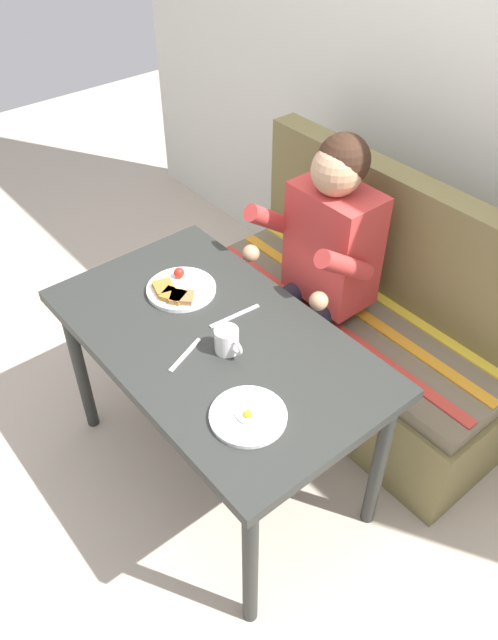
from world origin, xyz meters
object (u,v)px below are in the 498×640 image
plate_eggs (248,416)px  knife (235,316)px  plate_breakfast (179,290)px  fork (185,355)px  couch (358,328)px  coffee_mug (227,340)px  person (320,255)px  table (215,354)px

plate_eggs → knife: 0.45m
plate_breakfast → plate_eggs: (0.61, -0.18, -0.01)m
plate_eggs → fork: (-0.33, 0.01, -0.01)m
couch → coffee_mug: size_ratio=12.20×
person → knife: 0.48m
table → person: person is taller
couch → plate_breakfast: size_ratio=5.71×
knife → plate_eggs: bearing=-28.8°
person → fork: person is taller
couch → plate_eggs: couch is taller
table → person: 0.61m
fork → coffee_mug: bearing=38.8°
person → fork: size_ratio=7.13×
couch → coffee_mug: (0.08, -0.77, 0.45)m
fork → knife: same height
table → plate_breakfast: size_ratio=4.75×
plate_breakfast → fork: bearing=-31.5°
table → coffee_mug: (0.08, -0.01, 0.13)m
table → fork: fork is taller
table → couch: bearing=90.0°
plate_breakfast → person: bearing=73.2°
couch → person: bearing=-120.4°
table → knife: knife is taller
person → plate_breakfast: 0.57m
plate_breakfast → plate_eggs: bearing=-16.3°
table → plate_eggs: plate_eggs is taller
person → coffee_mug: 0.62m
plate_breakfast → knife: (0.23, 0.07, -0.01)m
couch → knife: (-0.04, -0.65, 0.40)m
fork → knife: bearing=79.9°
plate_eggs → coffee_mug: bearing=154.0°
coffee_mug → knife: (-0.12, 0.12, -0.04)m
plate_eggs → fork: plate_eggs is taller
plate_eggs → coffee_mug: 0.29m
coffee_mug → plate_breakfast: bearing=171.6°
couch → fork: size_ratio=8.47×
table → plate_breakfast: 0.29m
couch → coffee_mug: 0.89m
plate_breakfast → coffee_mug: coffee_mug is taller
coffee_mug → knife: coffee_mug is taller
plate_eggs → couch: bearing=110.8°
plate_eggs → fork: size_ratio=1.35×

